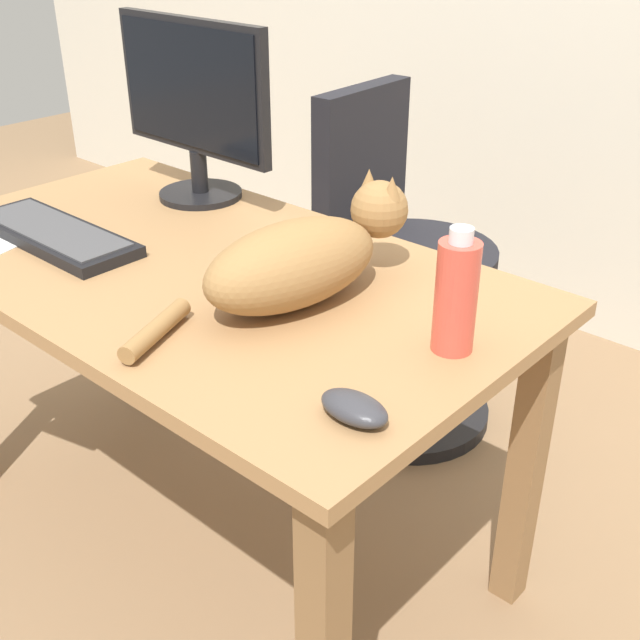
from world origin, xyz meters
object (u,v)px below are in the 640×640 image
monitor (194,103)px  office_chair (398,287)px  cat (303,257)px  computer_mouse (354,408)px  water_bottle (456,295)px  keyboard (54,234)px

monitor → office_chair: bearing=57.8°
office_chair → cat: bearing=-67.9°
computer_mouse → water_bottle: 0.27m
keyboard → computer_mouse: computer_mouse is taller
office_chair → computer_mouse: (0.59, -0.91, 0.33)m
keyboard → computer_mouse: size_ratio=4.00×
office_chair → water_bottle: office_chair is taller
monitor → water_bottle: size_ratio=2.29×
office_chair → water_bottle: 0.97m
monitor → keyboard: size_ratio=1.09×
office_chair → keyboard: bearing=-110.2°
keyboard → cat: (0.58, 0.15, 0.07)m
cat → keyboard: bearing=-165.5°
office_chair → cat: (0.28, -0.68, 0.39)m
office_chair → keyboard: (-0.31, -0.83, 0.33)m
keyboard → cat: bearing=14.5°
monitor → computer_mouse: size_ratio=4.37×
keyboard → cat: cat is taller
monitor → cat: bearing=-22.8°
office_chair → cat: 0.84m
water_bottle → office_chair: bearing=131.5°
office_chair → water_bottle: (0.58, -0.66, 0.41)m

